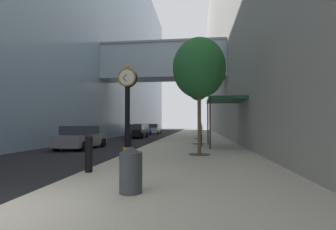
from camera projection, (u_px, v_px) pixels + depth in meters
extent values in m
plane|color=black|center=(167.00, 137.00, 30.98)|extent=(110.00, 110.00, 0.00)
cube|color=#ADA593|center=(195.00, 136.00, 33.55)|extent=(6.88, 80.00, 0.14)
cube|color=#758EA8|center=(91.00, 28.00, 35.86)|extent=(9.00, 80.00, 31.05)
cube|color=#93A8B7|center=(164.00, 63.00, 28.15)|extent=(14.42, 3.20, 3.77)
cube|color=gray|center=(164.00, 45.00, 28.22)|extent=(14.42, 3.40, 0.24)
cube|color=gray|center=(254.00, 13.00, 33.19)|extent=(9.00, 80.00, 33.02)
cube|color=black|center=(127.00, 155.00, 10.90)|extent=(0.55, 0.55, 0.35)
cylinder|color=gold|center=(127.00, 149.00, 10.91)|extent=(0.39, 0.38, 0.18)
cylinder|color=black|center=(127.00, 117.00, 10.96)|extent=(0.22, 0.22, 2.67)
cylinder|color=black|center=(128.00, 78.00, 11.02)|extent=(0.84, 0.28, 0.84)
torus|color=gold|center=(127.00, 77.00, 10.87)|extent=(0.82, 0.05, 0.82)
cylinder|color=silver|center=(127.00, 77.00, 10.87)|extent=(0.69, 0.01, 0.69)
cylinder|color=silver|center=(129.00, 78.00, 11.17)|extent=(0.69, 0.01, 0.69)
sphere|color=gold|center=(128.00, 67.00, 11.04)|extent=(0.16, 0.16, 0.16)
cube|color=black|center=(125.00, 76.00, 10.87)|extent=(0.15, 0.01, 0.13)
cube|color=black|center=(125.00, 79.00, 10.87)|extent=(0.20, 0.01, 0.21)
cylinder|color=black|center=(89.00, 156.00, 8.02)|extent=(0.24, 0.24, 1.04)
sphere|color=black|center=(89.00, 138.00, 8.04)|extent=(0.25, 0.25, 0.25)
cylinder|color=black|center=(129.00, 144.00, 12.77)|extent=(0.24, 0.24, 1.04)
sphere|color=black|center=(129.00, 133.00, 12.79)|extent=(0.25, 0.25, 0.25)
cylinder|color=#333335|center=(199.00, 154.00, 12.57)|extent=(1.10, 1.10, 0.02)
cylinder|color=brown|center=(199.00, 121.00, 12.63)|extent=(0.18, 0.18, 3.42)
ellipsoid|color=#23602D|center=(199.00, 68.00, 12.73)|extent=(2.71, 2.71, 3.12)
cylinder|color=#333335|center=(199.00, 144.00, 19.24)|extent=(1.10, 1.10, 0.02)
cylinder|color=#4C3D2D|center=(199.00, 118.00, 19.31)|extent=(0.18, 0.18, 4.02)
ellipsoid|color=#387F3D|center=(199.00, 83.00, 19.41)|extent=(2.00, 2.00, 2.30)
cylinder|color=#333335|center=(198.00, 139.00, 25.90)|extent=(1.10, 1.10, 0.02)
cylinder|color=#4C3D2D|center=(198.00, 117.00, 25.98)|extent=(0.18, 0.18, 4.46)
ellipsoid|color=#2D7033|center=(198.00, 89.00, 26.09)|extent=(2.15, 2.15, 2.47)
cylinder|color=#383D42|center=(131.00, 172.00, 5.63)|extent=(0.52, 0.52, 0.92)
cone|color=#272A2E|center=(131.00, 150.00, 5.65)|extent=(0.53, 0.53, 0.16)
cylinder|color=#23232D|center=(200.00, 141.00, 17.11)|extent=(0.33, 0.33, 0.81)
cylinder|color=silver|center=(200.00, 130.00, 17.13)|extent=(0.43, 0.43, 0.65)
sphere|color=tan|center=(200.00, 124.00, 17.15)|extent=(0.25, 0.25, 0.25)
cube|color=#235138|center=(225.00, 100.00, 16.92)|extent=(2.40, 3.60, 0.20)
cylinder|color=#333338|center=(210.00, 123.00, 15.40)|extent=(0.10, 0.10, 3.20)
cylinder|color=#333338|center=(208.00, 123.00, 18.58)|extent=(0.10, 0.10, 3.20)
cube|color=navy|center=(142.00, 131.00, 36.35)|extent=(1.94, 4.06, 0.83)
cube|color=#282D38|center=(142.00, 126.00, 36.18)|extent=(1.68, 2.29, 0.68)
cylinder|color=black|center=(138.00, 133.00, 37.83)|extent=(0.23, 0.64, 0.64)
cylinder|color=black|center=(150.00, 133.00, 37.57)|extent=(0.23, 0.64, 0.64)
cylinder|color=black|center=(133.00, 134.00, 35.12)|extent=(0.23, 0.64, 0.64)
cylinder|color=black|center=(146.00, 134.00, 34.86)|extent=(0.23, 0.64, 0.64)
cube|color=slate|center=(82.00, 140.00, 16.91)|extent=(2.04, 4.28, 0.75)
cube|color=#282D38|center=(80.00, 130.00, 16.73)|extent=(1.74, 2.42, 0.61)
cylinder|color=black|center=(79.00, 142.00, 18.47)|extent=(0.24, 0.65, 0.64)
cylinder|color=black|center=(103.00, 143.00, 18.18)|extent=(0.24, 0.65, 0.64)
cylinder|color=black|center=(56.00, 146.00, 15.63)|extent=(0.24, 0.65, 0.64)
cylinder|color=black|center=(84.00, 146.00, 15.34)|extent=(0.24, 0.65, 0.64)
cube|color=silver|center=(154.00, 130.00, 41.71)|extent=(1.88, 4.13, 0.82)
cube|color=#282D38|center=(154.00, 126.00, 41.54)|extent=(1.64, 2.32, 0.67)
cylinder|color=black|center=(150.00, 132.00, 43.21)|extent=(0.23, 0.64, 0.64)
cylinder|color=black|center=(161.00, 132.00, 42.97)|extent=(0.23, 0.64, 0.64)
cylinder|color=black|center=(147.00, 132.00, 40.43)|extent=(0.23, 0.64, 0.64)
cylinder|color=black|center=(158.00, 132.00, 40.20)|extent=(0.23, 0.64, 0.64)
cube|color=black|center=(137.00, 133.00, 29.93)|extent=(2.00, 4.22, 0.80)
cube|color=#282D38|center=(137.00, 127.00, 29.75)|extent=(1.73, 2.38, 0.66)
cylinder|color=black|center=(132.00, 135.00, 31.42)|extent=(0.24, 0.65, 0.64)
cylinder|color=black|center=(147.00, 135.00, 31.25)|extent=(0.24, 0.65, 0.64)
cylinder|color=black|center=(126.00, 136.00, 28.60)|extent=(0.24, 0.65, 0.64)
cylinder|color=black|center=(142.00, 136.00, 28.42)|extent=(0.24, 0.65, 0.64)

